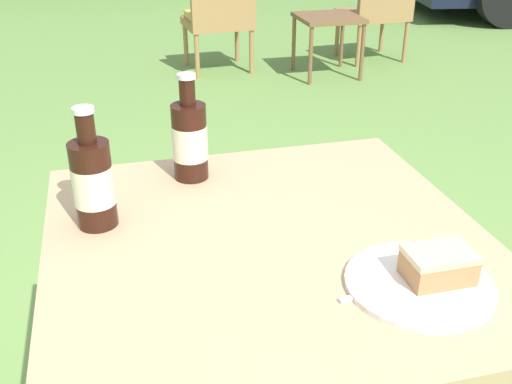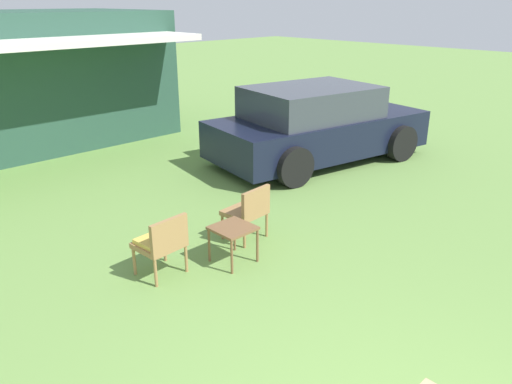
{
  "view_description": "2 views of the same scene",
  "coord_description": "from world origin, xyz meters",
  "px_view_note": "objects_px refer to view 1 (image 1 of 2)",
  "views": [
    {
      "loc": [
        -0.27,
        -0.94,
        1.31
      ],
      "look_at": [
        0.0,
        0.1,
        0.76
      ],
      "focal_mm": 42.0,
      "sensor_mm": 36.0,
      "label": 1
    },
    {
      "loc": [
        -2.08,
        -0.62,
        2.92
      ],
      "look_at": [
        1.56,
        3.12,
        0.9
      ],
      "focal_mm": 35.0,
      "sensor_mm": 36.0,
      "label": 2
    }
  ],
  "objects_px": {
    "patio_table": "(269,267)",
    "cola_bottle_far": "(93,182)",
    "cola_bottle_near": "(190,139)",
    "wicker_chair_cushioned": "(219,17)",
    "garden_side_table": "(328,24)",
    "wicker_chair_plain": "(378,9)",
    "cake_on_plate": "(427,276)"
  },
  "relations": [
    {
      "from": "wicker_chair_cushioned",
      "to": "cola_bottle_far",
      "type": "xyz_separation_m",
      "value": [
        -0.93,
        -3.52,
        0.38
      ]
    },
    {
      "from": "cola_bottle_near",
      "to": "garden_side_table",
      "type": "bearing_deg",
      "value": 63.78
    },
    {
      "from": "patio_table",
      "to": "cola_bottle_far",
      "type": "distance_m",
      "value": 0.38
    },
    {
      "from": "patio_table",
      "to": "cake_on_plate",
      "type": "xyz_separation_m",
      "value": [
        0.22,
        -0.21,
        0.09
      ]
    },
    {
      "from": "cola_bottle_far",
      "to": "patio_table",
      "type": "bearing_deg",
      "value": -23.57
    },
    {
      "from": "cake_on_plate",
      "to": "cola_bottle_near",
      "type": "bearing_deg",
      "value": 121.61
    },
    {
      "from": "wicker_chair_plain",
      "to": "cola_bottle_far",
      "type": "height_order",
      "value": "cola_bottle_far"
    },
    {
      "from": "wicker_chair_cushioned",
      "to": "garden_side_table",
      "type": "bearing_deg",
      "value": 153.18
    },
    {
      "from": "wicker_chair_cushioned",
      "to": "cake_on_plate",
      "type": "xyz_separation_m",
      "value": [
        -0.4,
        -3.87,
        0.31
      ]
    },
    {
      "from": "cola_bottle_near",
      "to": "cola_bottle_far",
      "type": "distance_m",
      "value": 0.27
    },
    {
      "from": "wicker_chair_cushioned",
      "to": "patio_table",
      "type": "relative_size",
      "value": 0.87
    },
    {
      "from": "cake_on_plate",
      "to": "cola_bottle_far",
      "type": "bearing_deg",
      "value": 146.81
    },
    {
      "from": "wicker_chair_plain",
      "to": "cake_on_plate",
      "type": "xyz_separation_m",
      "value": [
        -1.71,
        -3.85,
        0.31
      ]
    },
    {
      "from": "cake_on_plate",
      "to": "cola_bottle_far",
      "type": "distance_m",
      "value": 0.64
    },
    {
      "from": "cola_bottle_near",
      "to": "wicker_chair_plain",
      "type": "bearing_deg",
      "value": 58.67
    },
    {
      "from": "patio_table",
      "to": "wicker_chair_plain",
      "type": "bearing_deg",
      "value": 62.08
    },
    {
      "from": "wicker_chair_plain",
      "to": "cola_bottle_near",
      "type": "bearing_deg",
      "value": 54.09
    },
    {
      "from": "patio_table",
      "to": "cola_bottle_near",
      "type": "height_order",
      "value": "cola_bottle_near"
    },
    {
      "from": "cake_on_plate",
      "to": "cola_bottle_near",
      "type": "xyz_separation_m",
      "value": [
        -0.32,
        0.52,
        0.08
      ]
    },
    {
      "from": "wicker_chair_cushioned",
      "to": "cola_bottle_near",
      "type": "bearing_deg",
      "value": 73.73
    },
    {
      "from": "wicker_chair_plain",
      "to": "garden_side_table",
      "type": "distance_m",
      "value": 0.62
    },
    {
      "from": "wicker_chair_plain",
      "to": "cola_bottle_near",
      "type": "xyz_separation_m",
      "value": [
        -2.03,
        -3.33,
        0.38
      ]
    },
    {
      "from": "wicker_chair_plain",
      "to": "cola_bottle_far",
      "type": "relative_size",
      "value": 2.99
    },
    {
      "from": "cake_on_plate",
      "to": "patio_table",
      "type": "bearing_deg",
      "value": 135.88
    },
    {
      "from": "wicker_chair_cushioned",
      "to": "garden_side_table",
      "type": "height_order",
      "value": "wicker_chair_cushioned"
    },
    {
      "from": "garden_side_table",
      "to": "cola_bottle_near",
      "type": "xyz_separation_m",
      "value": [
        -1.49,
        -3.03,
        0.41
      ]
    },
    {
      "from": "patio_table",
      "to": "cola_bottle_near",
      "type": "distance_m",
      "value": 0.36
    },
    {
      "from": "wicker_chair_plain",
      "to": "garden_side_table",
      "type": "relative_size",
      "value": 1.61
    },
    {
      "from": "garden_side_table",
      "to": "wicker_chair_cushioned",
      "type": "bearing_deg",
      "value": 157.3
    },
    {
      "from": "garden_side_table",
      "to": "patio_table",
      "type": "distance_m",
      "value": 3.62
    },
    {
      "from": "wicker_chair_plain",
      "to": "cake_on_plate",
      "type": "relative_size",
      "value": 2.91
    },
    {
      "from": "garden_side_table",
      "to": "wicker_chair_plain",
      "type": "bearing_deg",
      "value": 29.48
    }
  ]
}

